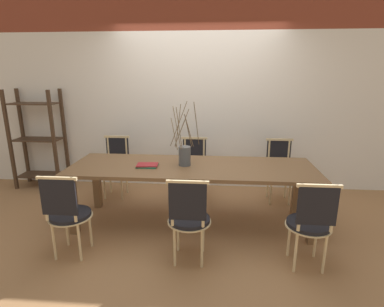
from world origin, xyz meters
The scene contains 12 objects.
ground_plane centered at (0.00, 0.00, 0.00)m, with size 16.00×16.00×0.00m, color #9E7047.
wall_rear centered at (0.00, 1.32, 1.60)m, with size 12.00×0.06×3.20m.
dining_table centered at (0.00, 0.00, 0.65)m, with size 2.86×0.92×0.74m.
chair_near_leftend centered at (-1.15, -0.79, 0.48)m, with size 0.42×0.42×0.89m.
chair_near_left centered at (0.04, -0.79, 0.48)m, with size 0.42×0.42×0.89m.
chair_near_center centered at (1.15, -0.79, 0.48)m, with size 0.42×0.42×0.89m.
chair_far_leftend centered at (-1.20, 0.79, 0.48)m, with size 0.42×0.42×0.89m.
chair_far_left centered at (-0.04, 0.79, 0.48)m, with size 0.42×0.42×0.89m.
chair_far_center centered at (1.18, 0.79, 0.48)m, with size 0.42×0.42×0.89m.
vase_centerpiece centered at (-0.09, 0.02, 0.87)m, with size 0.34×0.34×0.76m.
book_stack centered at (-0.52, -0.07, 0.75)m, with size 0.26×0.18×0.03m.
shelving_rack centered at (-2.53, 1.06, 0.77)m, with size 0.75×0.38×1.55m.
Camera 1 is at (0.27, -3.34, 1.79)m, focal length 28.00 mm.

